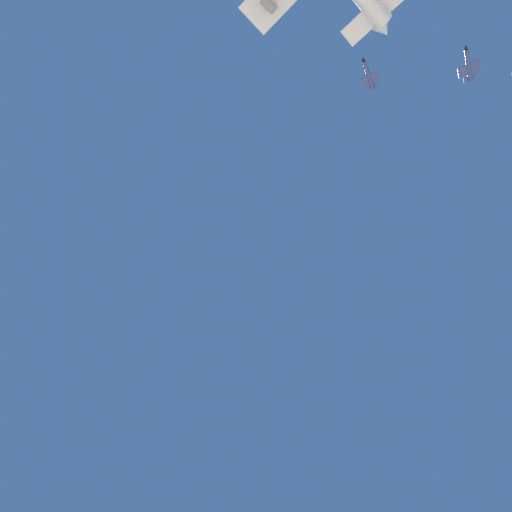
# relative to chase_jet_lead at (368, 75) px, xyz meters

# --- Properties ---
(chase_jet_lead) EXTENTS (8.79, 15.32, 4.00)m
(chase_jet_lead) POSITION_rel_chase_jet_lead_xyz_m (0.00, 0.00, 0.00)
(chase_jet_lead) COLOR #38478C
(chase_jet_trailing) EXTENTS (8.75, 15.33, 4.00)m
(chase_jet_trailing) POSITION_rel_chase_jet_lead_xyz_m (-35.08, 0.95, -12.31)
(chase_jet_trailing) COLOR #38478C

